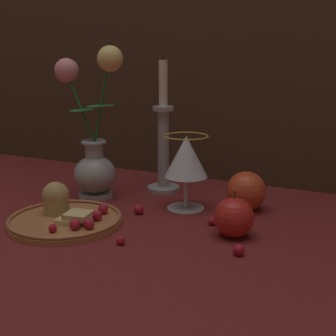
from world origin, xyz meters
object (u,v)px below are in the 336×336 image
(vase, at_px, (93,145))
(apple_near_glass, at_px, (246,191))
(apple_beside_vase, at_px, (234,217))
(wine_glass, at_px, (186,159))
(candlestick, at_px, (163,145))
(plate_with_pastries, at_px, (64,215))

(vase, xyz_separation_m, apple_near_glass, (0.33, 0.05, -0.08))
(vase, height_order, apple_beside_vase, vase)
(wine_glass, bearing_deg, vase, -176.88)
(apple_near_glass, bearing_deg, candlestick, 166.00)
(vase, relative_size, apple_near_glass, 3.54)
(apple_near_glass, bearing_deg, apple_beside_vase, -81.45)
(plate_with_pastries, distance_m, apple_near_glass, 0.36)
(vase, bearing_deg, plate_with_pastries, -74.92)
(plate_with_pastries, xyz_separation_m, apple_near_glass, (0.28, 0.22, 0.02))
(vase, bearing_deg, apple_near_glass, 9.49)
(vase, distance_m, plate_with_pastries, 0.20)
(apple_beside_vase, distance_m, apple_near_glass, 0.15)
(candlestick, relative_size, apple_near_glass, 3.33)
(apple_beside_vase, bearing_deg, candlestick, 139.47)
(candlestick, relative_size, apple_beside_vase, 3.73)
(vase, xyz_separation_m, plate_with_pastries, (0.04, -0.17, -0.10))
(plate_with_pastries, xyz_separation_m, candlestick, (0.07, 0.27, 0.09))
(plate_with_pastries, bearing_deg, apple_near_glass, 37.93)
(candlestick, distance_m, apple_near_glass, 0.23)
(wine_glass, bearing_deg, apple_beside_vase, -37.45)
(plate_with_pastries, distance_m, apple_beside_vase, 0.32)
(vase, height_order, apple_near_glass, vase)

